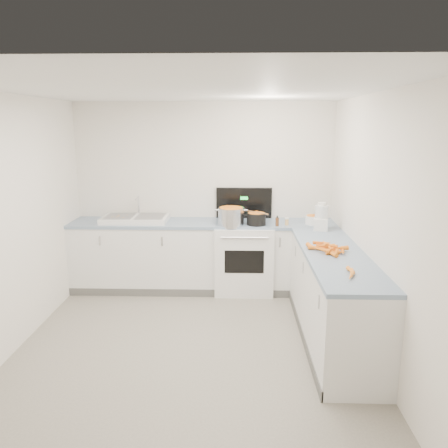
{
  "coord_description": "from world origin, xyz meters",
  "views": [
    {
      "loc": [
        0.45,
        -3.95,
        2.21
      ],
      "look_at": [
        0.3,
        1.1,
        1.05
      ],
      "focal_mm": 35.0,
      "sensor_mm": 36.0,
      "label": 1
    }
  ],
  "objects_px": {
    "stove": "(244,256)",
    "extract_bottle": "(277,222)",
    "black_pot": "(256,220)",
    "mixing_bowl": "(314,220)",
    "sink": "(135,219)",
    "steel_pot": "(231,217)",
    "spice_jar": "(287,222)",
    "food_processor": "(321,218)"
  },
  "relations": [
    {
      "from": "sink",
      "to": "mixing_bowl",
      "type": "height_order",
      "value": "sink"
    },
    {
      "from": "spice_jar",
      "to": "extract_bottle",
      "type": "bearing_deg",
      "value": -156.33
    },
    {
      "from": "black_pot",
      "to": "extract_bottle",
      "type": "distance_m",
      "value": 0.27
    },
    {
      "from": "steel_pot",
      "to": "food_processor",
      "type": "xyz_separation_m",
      "value": [
        1.11,
        -0.24,
        0.04
      ]
    },
    {
      "from": "steel_pot",
      "to": "mixing_bowl",
      "type": "bearing_deg",
      "value": 4.53
    },
    {
      "from": "stove",
      "to": "steel_pot",
      "type": "relative_size",
      "value": 4.09
    },
    {
      "from": "sink",
      "to": "mixing_bowl",
      "type": "xyz_separation_m",
      "value": [
        2.36,
        -0.08,
        0.02
      ]
    },
    {
      "from": "steel_pot",
      "to": "extract_bottle",
      "type": "relative_size",
      "value": 3.06
    },
    {
      "from": "extract_bottle",
      "to": "black_pot",
      "type": "bearing_deg",
      "value": 166.16
    },
    {
      "from": "stove",
      "to": "black_pot",
      "type": "xyz_separation_m",
      "value": [
        0.15,
        -0.14,
        0.53
      ]
    },
    {
      "from": "stove",
      "to": "food_processor",
      "type": "height_order",
      "value": "stove"
    },
    {
      "from": "stove",
      "to": "extract_bottle",
      "type": "height_order",
      "value": "stove"
    },
    {
      "from": "spice_jar",
      "to": "food_processor",
      "type": "height_order",
      "value": "food_processor"
    },
    {
      "from": "extract_bottle",
      "to": "food_processor",
      "type": "xyz_separation_m",
      "value": [
        0.52,
        -0.18,
        0.09
      ]
    },
    {
      "from": "black_pot",
      "to": "extract_bottle",
      "type": "xyz_separation_m",
      "value": [
        0.26,
        -0.06,
        -0.01
      ]
    },
    {
      "from": "steel_pot",
      "to": "stove",
      "type": "bearing_deg",
      "value": 40.83
    },
    {
      "from": "extract_bottle",
      "to": "food_processor",
      "type": "distance_m",
      "value": 0.56
    },
    {
      "from": "extract_bottle",
      "to": "mixing_bowl",
      "type": "bearing_deg",
      "value": 15.98
    },
    {
      "from": "black_pot",
      "to": "extract_bottle",
      "type": "height_order",
      "value": "black_pot"
    },
    {
      "from": "sink",
      "to": "steel_pot",
      "type": "xyz_separation_m",
      "value": [
        1.28,
        -0.16,
        0.06
      ]
    },
    {
      "from": "mixing_bowl",
      "to": "extract_bottle",
      "type": "height_order",
      "value": "same"
    },
    {
      "from": "stove",
      "to": "steel_pot",
      "type": "distance_m",
      "value": 0.61
    },
    {
      "from": "sink",
      "to": "extract_bottle",
      "type": "height_order",
      "value": "sink"
    },
    {
      "from": "food_processor",
      "to": "mixing_bowl",
      "type": "bearing_deg",
      "value": 94.56
    },
    {
      "from": "spice_jar",
      "to": "mixing_bowl",
      "type": "bearing_deg",
      "value": 13.09
    },
    {
      "from": "extract_bottle",
      "to": "spice_jar",
      "type": "height_order",
      "value": "extract_bottle"
    },
    {
      "from": "stove",
      "to": "black_pot",
      "type": "height_order",
      "value": "stove"
    },
    {
      "from": "stove",
      "to": "steel_pot",
      "type": "bearing_deg",
      "value": -139.17
    },
    {
      "from": "black_pot",
      "to": "spice_jar",
      "type": "relative_size",
      "value": 3.03
    },
    {
      "from": "steel_pot",
      "to": "spice_jar",
      "type": "height_order",
      "value": "steel_pot"
    },
    {
      "from": "black_pot",
      "to": "mixing_bowl",
      "type": "bearing_deg",
      "value": 5.79
    },
    {
      "from": "black_pot",
      "to": "spice_jar",
      "type": "distance_m",
      "value": 0.39
    },
    {
      "from": "sink",
      "to": "mixing_bowl",
      "type": "bearing_deg",
      "value": -1.9
    },
    {
      "from": "steel_pot",
      "to": "food_processor",
      "type": "height_order",
      "value": "food_processor"
    },
    {
      "from": "spice_jar",
      "to": "sink",
      "type": "bearing_deg",
      "value": 175.33
    },
    {
      "from": "stove",
      "to": "spice_jar",
      "type": "height_order",
      "value": "stove"
    },
    {
      "from": "sink",
      "to": "food_processor",
      "type": "xyz_separation_m",
      "value": [
        2.38,
        -0.4,
        0.11
      ]
    },
    {
      "from": "mixing_bowl",
      "to": "stove",
      "type": "bearing_deg",
      "value": 176.07
    },
    {
      "from": "black_pot",
      "to": "spice_jar",
      "type": "xyz_separation_m",
      "value": [
        0.39,
        -0.01,
        -0.03
      ]
    },
    {
      "from": "sink",
      "to": "stove",
      "type": "bearing_deg",
      "value": -0.62
    },
    {
      "from": "mixing_bowl",
      "to": "sink",
      "type": "bearing_deg",
      "value": 178.1
    },
    {
      "from": "sink",
      "to": "mixing_bowl",
      "type": "distance_m",
      "value": 2.36
    }
  ]
}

